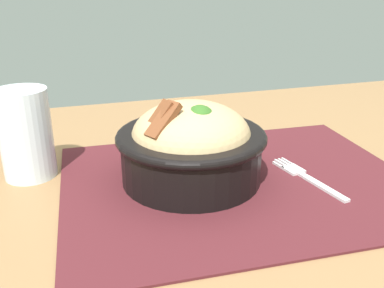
{
  "coord_description": "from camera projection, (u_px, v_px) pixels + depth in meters",
  "views": [
    {
      "loc": [
        -0.24,
        -0.48,
        1.03
      ],
      "look_at": [
        -0.09,
        -0.0,
        0.83
      ],
      "focal_mm": 40.25,
      "sensor_mm": 36.0,
      "label": 1
    }
  ],
  "objects": [
    {
      "name": "bowl",
      "position": [
        192.0,
        146.0,
        0.54
      ],
      "size": [
        0.2,
        0.2,
        0.11
      ],
      "color": "black",
      "rests_on": "placemat"
    },
    {
      "name": "table",
      "position": [
        252.0,
        230.0,
        0.62
      ],
      "size": [
        1.07,
        0.78,
        0.78
      ],
      "color": "olive",
      "rests_on": "ground_plane"
    },
    {
      "name": "drinking_glass",
      "position": [
        26.0,
        139.0,
        0.56
      ],
      "size": [
        0.07,
        0.07,
        0.12
      ],
      "color": "silver",
      "rests_on": "table"
    },
    {
      "name": "fork",
      "position": [
        305.0,
        176.0,
        0.56
      ],
      "size": [
        0.04,
        0.14,
        0.0
      ],
      "color": "silver",
      "rests_on": "placemat"
    },
    {
      "name": "placemat",
      "position": [
        238.0,
        182.0,
        0.56
      ],
      "size": [
        0.46,
        0.36,
        0.0
      ],
      "primitive_type": "cube",
      "rotation": [
        0.0,
        0.0,
        -0.04
      ],
      "color": "#47191E",
      "rests_on": "table"
    }
  ]
}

